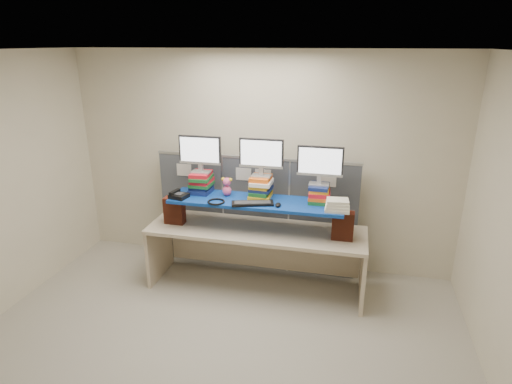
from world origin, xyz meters
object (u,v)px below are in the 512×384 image
(monitor_center, at_px, (261,155))
(monitor_left, at_px, (200,152))
(desk, at_px, (256,241))
(keyboard, at_px, (253,203))
(blue_board, at_px, (256,202))
(monitor_right, at_px, (320,163))
(desk_phone, at_px, (178,195))

(monitor_center, bearing_deg, monitor_left, -180.00)
(desk, xyz_separation_m, monitor_left, (-0.70, 0.11, 1.02))
(monitor_center, height_order, keyboard, monitor_center)
(blue_board, distance_m, monitor_right, 0.85)
(monitor_right, bearing_deg, monitor_left, 180.00)
(desk, distance_m, monitor_right, 1.21)
(desk_phone, bearing_deg, monitor_left, 62.82)
(desk, xyz_separation_m, monitor_center, (0.03, 0.12, 1.03))
(keyboard, height_order, desk_phone, desk_phone)
(monitor_center, height_order, desk_phone, monitor_center)
(monitor_left, bearing_deg, keyboard, -20.53)
(desk, bearing_deg, desk_phone, -171.96)
(desk, bearing_deg, monitor_right, 9.58)
(blue_board, relative_size, monitor_left, 3.94)
(monitor_left, height_order, keyboard, monitor_left)
(monitor_center, bearing_deg, keyboard, -99.01)
(monitor_right, bearing_deg, desk_phone, -171.29)
(monitor_right, xyz_separation_m, keyboard, (-0.71, -0.27, -0.44))
(blue_board, distance_m, monitor_center, 0.54)
(monitor_left, bearing_deg, desk, -9.56)
(monitor_center, bearing_deg, monitor_right, -0.00)
(desk, distance_m, blue_board, 0.50)
(desk, height_order, monitor_right, monitor_right)
(monitor_left, xyz_separation_m, keyboard, (0.70, -0.26, -0.49))
(blue_board, relative_size, desk_phone, 8.97)
(blue_board, xyz_separation_m, monitor_left, (-0.70, 0.11, 0.52))
(monitor_right, bearing_deg, keyboard, -159.80)
(monitor_center, bearing_deg, blue_board, -106.18)
(desk, relative_size, keyboard, 5.22)
(monitor_right, xyz_separation_m, desk_phone, (-1.60, -0.26, -0.42))
(desk_phone, bearing_deg, monitor_right, 20.50)
(blue_board, height_order, desk_phone, desk_phone)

